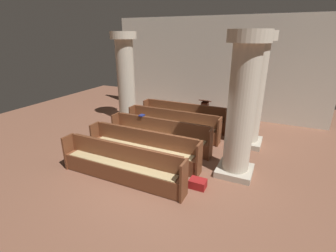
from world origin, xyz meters
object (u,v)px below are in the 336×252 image
at_px(pillar_aisle_rear, 242,106).
at_px(hymn_book, 142,115).
at_px(pew_row_0, 184,115).
at_px(pew_row_3, 143,146).
at_px(pew_row_4, 121,163).
at_px(pillar_far_side, 126,77).
at_px(pew_row_1, 173,123).
at_px(lectern, 204,113).
at_px(kneeler_box_red, 198,184).
at_px(pew_row_2, 160,133).
at_px(pillar_aisle_side, 253,90).

distance_m(pillar_aisle_rear, hymn_book, 3.72).
xyz_separation_m(pew_row_0, pew_row_3, (0.00, -3.39, 0.00)).
height_order(pew_row_4, hymn_book, hymn_book).
distance_m(pew_row_3, pillar_far_side, 4.35).
height_order(pew_row_1, lectern, lectern).
height_order(pew_row_1, kneeler_box_red, pew_row_1).
bearing_deg(pew_row_4, pillar_aisle_rear, 31.54).
xyz_separation_m(pew_row_2, hymn_book, (-0.80, 0.19, 0.49)).
xyz_separation_m(pew_row_0, hymn_book, (-0.80, -2.07, 0.49)).
relative_size(pew_row_3, pew_row_4, 1.00).
relative_size(pew_row_4, pillar_aisle_rear, 0.95).
height_order(pew_row_3, pillar_aisle_side, pillar_aisle_side).
bearing_deg(kneeler_box_red, pew_row_1, 124.87).
xyz_separation_m(pew_row_0, pillar_far_side, (-2.65, -0.26, 1.46)).
bearing_deg(pew_row_4, pew_row_1, 90.00).
distance_m(pillar_aisle_rear, lectern, 4.54).
height_order(pew_row_4, kneeler_box_red, pew_row_4).
xyz_separation_m(pew_row_1, pillar_far_side, (-2.65, 0.87, 1.46)).
xyz_separation_m(pew_row_0, pew_row_1, (0.00, -1.13, 0.00)).
bearing_deg(pew_row_2, pillar_aisle_rear, -12.52).
height_order(pillar_far_side, hymn_book, pillar_far_side).
xyz_separation_m(pew_row_3, kneeler_box_red, (1.97, -0.57, -0.42)).
xyz_separation_m(pillar_aisle_side, pillar_far_side, (-5.35, 0.37, 0.00)).
bearing_deg(kneeler_box_red, pew_row_0, 116.47).
height_order(pew_row_3, pillar_aisle_rear, pillar_aisle_rear).
bearing_deg(pillar_aisle_rear, pew_row_2, 167.48).
height_order(pew_row_1, pew_row_3, same).
bearing_deg(pew_row_1, pillar_aisle_rear, -32.62).
bearing_deg(pew_row_2, pew_row_4, -90.00).
xyz_separation_m(pew_row_1, pew_row_2, (0.00, -1.13, 0.00)).
distance_m(pew_row_1, hymn_book, 1.33).
xyz_separation_m(pillar_far_side, lectern, (3.29, 1.15, -1.54)).
bearing_deg(hymn_book, pillar_far_side, 135.69).
relative_size(pew_row_3, pillar_aisle_side, 0.95).
relative_size(pew_row_0, pillar_aisle_side, 0.95).
height_order(pillar_aisle_side, lectern, pillar_aisle_side).
distance_m(pew_row_1, kneeler_box_red, 3.47).
height_order(pew_row_1, pillar_aisle_rear, pillar_aisle_rear).
xyz_separation_m(pew_row_0, pew_row_4, (0.00, -4.51, 0.00)).
height_order(pew_row_2, pillar_aisle_rear, pillar_aisle_rear).
relative_size(pew_row_1, pillar_aisle_side, 0.95).
distance_m(pillar_far_side, lectern, 3.81).
bearing_deg(pillar_aisle_side, pew_row_4, -124.85).
relative_size(pew_row_1, hymn_book, 17.21).
bearing_deg(kneeler_box_red, lectern, 105.40).
relative_size(pew_row_2, pew_row_3, 1.00).
bearing_deg(lectern, pew_row_0, -125.81).
xyz_separation_m(pew_row_4, kneeler_box_red, (1.97, 0.56, -0.42)).
distance_m(lectern, kneeler_box_red, 5.03).
xyz_separation_m(pew_row_1, pew_row_3, (0.00, -2.26, 0.00)).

